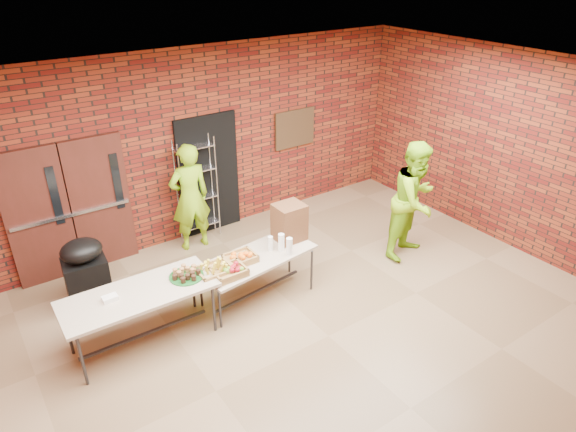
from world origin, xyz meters
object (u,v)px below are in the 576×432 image
at_px(wire_rack, 197,190).
at_px(table_left, 139,297).
at_px(coffee_dispenser, 289,222).
at_px(covered_grill, 86,273).
at_px(table_right, 257,260).
at_px(volunteer_man, 415,200).
at_px(volunteer_woman, 190,197).

xyz_separation_m(wire_rack, table_left, (-1.80, -2.06, -0.20)).
relative_size(wire_rack, coffee_dispenser, 3.27).
bearing_deg(coffee_dispenser, table_left, -176.79).
bearing_deg(covered_grill, table_right, -26.12).
distance_m(wire_rack, table_left, 2.74).
xyz_separation_m(coffee_dispenser, volunteer_man, (2.07, -0.52, -0.01)).
bearing_deg(wire_rack, volunteer_man, -42.79).
bearing_deg(table_right, volunteer_man, -14.55).
height_order(coffee_dispenser, volunteer_woman, volunteer_woman).
distance_m(table_right, volunteer_woman, 1.88).
relative_size(table_left, volunteer_woman, 1.03).
distance_m(coffee_dispenser, volunteer_man, 2.13).
height_order(table_left, volunteer_man, volunteer_man).
relative_size(table_right, volunteer_man, 0.92).
xyz_separation_m(table_left, volunteer_woman, (1.56, 1.84, 0.21)).
bearing_deg(covered_grill, coffee_dispenser, -16.80).
xyz_separation_m(table_left, covered_grill, (-0.34, 1.22, -0.19)).
xyz_separation_m(table_left, table_right, (1.68, -0.02, -0.07)).
distance_m(covered_grill, volunteer_woman, 2.04).
bearing_deg(volunteer_woman, table_right, 96.56).
bearing_deg(volunteer_man, table_left, 161.39).
xyz_separation_m(table_right, covered_grill, (-2.02, 1.24, -0.12)).
bearing_deg(volunteer_man, wire_rack, 123.25).
height_order(wire_rack, table_left, wire_rack).
bearing_deg(table_left, wire_rack, 49.65).
distance_m(table_left, table_right, 1.68).
xyz_separation_m(covered_grill, volunteer_man, (4.74, -1.61, 0.45)).
relative_size(table_left, table_right, 1.07).
relative_size(coffee_dispenser, volunteer_woman, 0.30).
height_order(table_left, covered_grill, covered_grill).
bearing_deg(wire_rack, covered_grill, -158.18).
relative_size(table_left, coffee_dispenser, 3.41).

